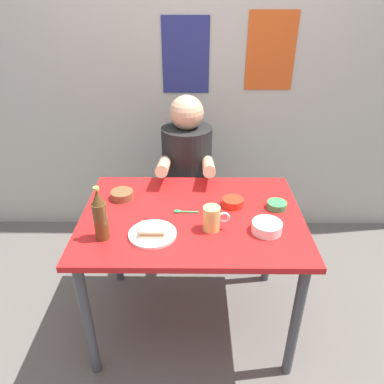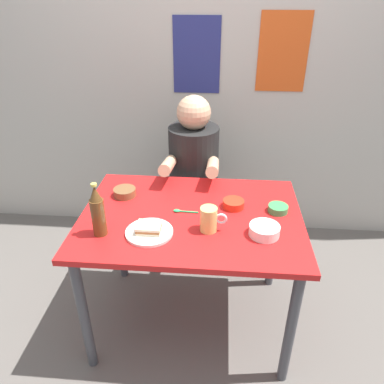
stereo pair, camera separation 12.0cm
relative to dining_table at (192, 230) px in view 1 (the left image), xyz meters
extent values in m
plane|color=#59544F|center=(0.00, 0.00, -0.65)|extent=(6.00, 6.00, 0.00)
cube|color=#ADA89E|center=(0.00, 1.05, 0.65)|extent=(4.40, 0.08, 2.60)
cube|color=#CC4C19|center=(0.51, 1.01, 0.71)|extent=(0.32, 0.01, 0.49)
cube|color=navy|center=(-0.05, 1.01, 0.68)|extent=(0.31, 0.01, 0.49)
cube|color=red|center=(0.00, 0.00, 0.08)|extent=(1.10, 0.80, 0.03)
cylinder|color=#3F3F44|center=(-0.49, -0.34, -0.29)|extent=(0.05, 0.05, 0.71)
cylinder|color=#3F3F44|center=(0.49, -0.34, -0.29)|extent=(0.05, 0.05, 0.71)
cylinder|color=#3F3F44|center=(-0.49, 0.34, -0.29)|extent=(0.05, 0.05, 0.71)
cylinder|color=#3F3F44|center=(0.49, 0.34, -0.29)|extent=(0.05, 0.05, 0.71)
cylinder|color=#4C4C51|center=(-0.04, 0.63, -0.44)|extent=(0.08, 0.08, 0.41)
cylinder|color=#2D2D33|center=(-0.04, 0.63, -0.22)|extent=(0.34, 0.34, 0.04)
cylinder|color=black|center=(-0.04, 0.63, 0.06)|extent=(0.32, 0.32, 0.52)
sphere|color=tan|center=(-0.04, 0.63, 0.42)|extent=(0.21, 0.21, 0.21)
cylinder|color=tan|center=(-0.17, 0.38, 0.18)|extent=(0.07, 0.31, 0.14)
cylinder|color=tan|center=(0.09, 0.38, 0.18)|extent=(0.07, 0.31, 0.14)
cylinder|color=silver|center=(-0.18, -0.18, 0.10)|extent=(0.22, 0.22, 0.01)
cube|color=beige|center=(-0.18, -0.18, 0.11)|extent=(0.11, 0.09, 0.01)
cube|color=#9E592D|center=(-0.18, -0.18, 0.13)|extent=(0.11, 0.09, 0.01)
cube|color=beige|center=(-0.18, -0.18, 0.14)|extent=(0.11, 0.09, 0.01)
cylinder|color=#D1BC66|center=(0.09, -0.13, 0.15)|extent=(0.08, 0.08, 0.12)
torus|color=silver|center=(0.15, -0.13, 0.16)|extent=(0.06, 0.01, 0.06)
cylinder|color=#593819|center=(-0.40, -0.20, 0.18)|extent=(0.06, 0.06, 0.18)
cone|color=#593819|center=(-0.40, -0.20, 0.31)|extent=(0.05, 0.05, 0.07)
cylinder|color=#BFB74C|center=(-0.40, -0.20, 0.35)|extent=(0.03, 0.03, 0.01)
cylinder|color=brown|center=(-0.37, 0.16, 0.11)|extent=(0.12, 0.12, 0.04)
cylinder|color=brown|center=(-0.37, 0.16, 0.12)|extent=(0.10, 0.10, 0.02)
cylinder|color=red|center=(0.21, 0.09, 0.11)|extent=(0.11, 0.11, 0.04)
cylinder|color=#A33521|center=(0.21, 0.09, 0.12)|extent=(0.09, 0.09, 0.02)
cylinder|color=#388C4C|center=(0.43, 0.06, 0.11)|extent=(0.10, 0.10, 0.03)
cylinder|color=#5B643A|center=(0.43, 0.06, 0.12)|extent=(0.08, 0.08, 0.02)
cylinder|color=silver|center=(0.35, -0.14, 0.12)|extent=(0.14, 0.14, 0.05)
cylinder|color=tan|center=(0.35, -0.14, 0.13)|extent=(0.11, 0.11, 0.02)
cylinder|color=#26A559|center=(-0.02, 0.02, 0.10)|extent=(0.11, 0.01, 0.01)
ellipsoid|color=#26A559|center=(-0.07, 0.02, 0.10)|extent=(0.04, 0.02, 0.01)
camera|label=1|loc=(0.01, -1.54, 1.09)|focal=34.31mm
camera|label=2|loc=(0.13, -1.53, 1.09)|focal=34.31mm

